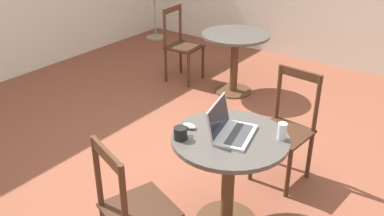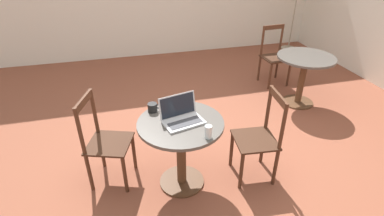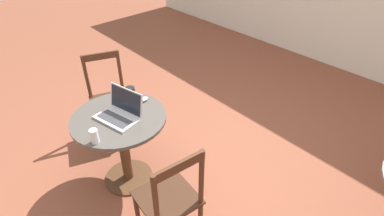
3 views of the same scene
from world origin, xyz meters
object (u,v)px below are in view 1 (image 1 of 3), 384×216
Objects in this scene: mouse at (189,126)px; drinking_glass at (282,131)px; cafe_table_near at (229,160)px; chair_near_right at (286,129)px; chair_near_left at (133,211)px; chair_mid_back at (181,45)px; cafe_table_mid at (235,49)px; mug at (181,133)px; laptop at (230,129)px.

mouse is 0.62m from drinking_glass.
cafe_table_near is 6.83× the size of drinking_glass.
drinking_glass reaches higher than mouse.
cafe_table_near is 0.84× the size of chair_near_right.
chair_near_left and chair_mid_back have the same top height.
drinking_glass reaches higher than cafe_table_mid.
mouse is 0.15m from mug.
chair_near_right is at bearing -23.23° from mouse.
cafe_table_near is 6.24× the size of mug.
mouse reaches higher than cafe_table_mid.
chair_near_left is 2.31× the size of laptop.
laptop is (0.71, -0.23, 0.32)m from chair_near_left.
chair_near_right is 8.11× the size of drinking_glass.
drinking_glass is (-1.80, -2.19, 0.33)m from chair_mid_back.
chair_mid_back is at bearing 37.28° from mug.
chair_near_left is at bearing -179.45° from mug.
chair_near_left is (-1.46, 0.31, 0.00)m from chair_near_right.
cafe_table_near is 1.95× the size of laptop.
cafe_table_near is at bearing 174.57° from chair_near_right.
mug reaches higher than mouse.
cafe_table_mid is 2.86m from chair_near_left.
drinking_glass is at bearing -160.40° from chair_near_right.
chair_near_right is 7.41× the size of mug.
drinking_glass is (0.23, -0.57, 0.04)m from mouse.
drinking_glass is (0.15, -0.29, 0.01)m from laptop.
cafe_table_near is at bearing -135.93° from chair_mid_back.
cafe_table_near is at bearing 120.67° from drinking_glass.
laptop is (-1.95, -1.89, 0.32)m from chair_mid_back.
cafe_table_mid is 2.32m from laptop.
chair_near_left reaches higher than cafe_table_mid.
chair_near_right is at bearing -135.49° from cafe_table_mid.
chair_near_right is 9.27× the size of mouse.
mug is (-0.15, -0.04, 0.03)m from mouse.
chair_mid_back reaches higher than cafe_table_mid.
laptop is 4.01× the size of mouse.
mug reaches higher than cafe_table_mid.
laptop is at bearing 173.78° from chair_near_right.
cafe_table_near is at bearing -19.21° from chair_near_left.
laptop reaches higher than chair_near_left.
chair_near_left is (-0.69, 0.24, -0.09)m from cafe_table_near.
chair_near_left is at bearing 167.84° from chair_near_right.
chair_mid_back is (1.20, 1.98, 0.00)m from chair_near_right.
cafe_table_near and cafe_table_mid have the same top height.
chair_near_left is (-2.71, -0.92, -0.09)m from cafe_table_mid.
laptop reaches higher than chair_near_right.
cafe_table_near is 0.39m from mug.
chair_mid_back is 7.41× the size of mug.
chair_near_right reaches higher than mouse.
laptop is (0.01, 0.01, 0.23)m from cafe_table_near.
chair_near_right is at bearing -18.07° from mug.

